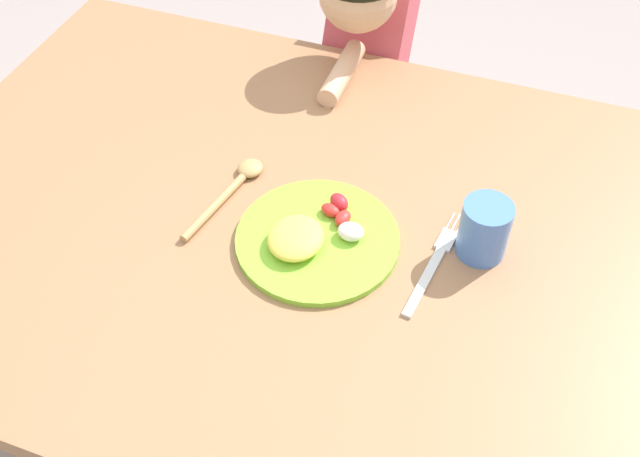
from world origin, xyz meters
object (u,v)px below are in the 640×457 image
at_px(plate, 315,238).
at_px(fork, 434,264).
at_px(spoon, 233,186).
at_px(person, 364,114).
at_px(drinking_cup, 484,230).

xyz_separation_m(plate, fork, (0.19, 0.02, -0.01)).
relative_size(plate, spoon, 1.22).
relative_size(plate, fork, 1.14).
height_order(fork, person, person).
distance_m(plate, spoon, 0.19).
height_order(drinking_cup, person, person).
distance_m(drinking_cup, person, 0.69).
bearing_deg(plate, spoon, 159.14).
bearing_deg(plate, person, 99.19).
distance_m(spoon, person, 0.59).
relative_size(plate, person, 0.27).
bearing_deg(drinking_cup, spoon, -179.06).
xyz_separation_m(fork, person, (-0.29, 0.59, -0.22)).
bearing_deg(fork, spoon, 89.77).
bearing_deg(person, spoon, 81.87).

